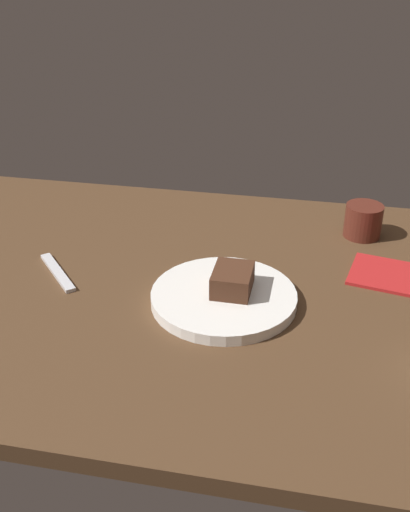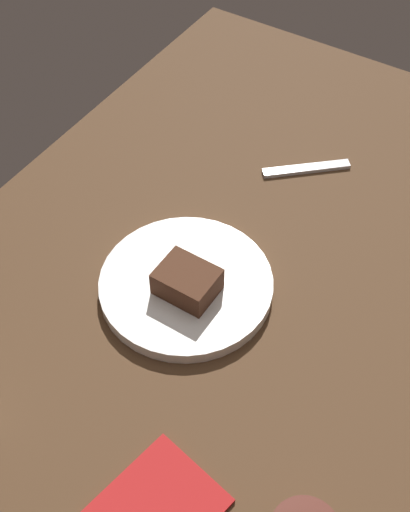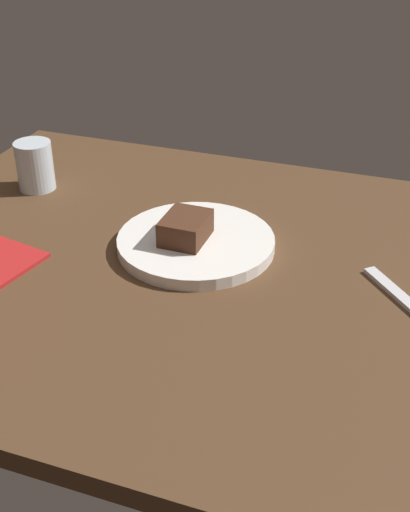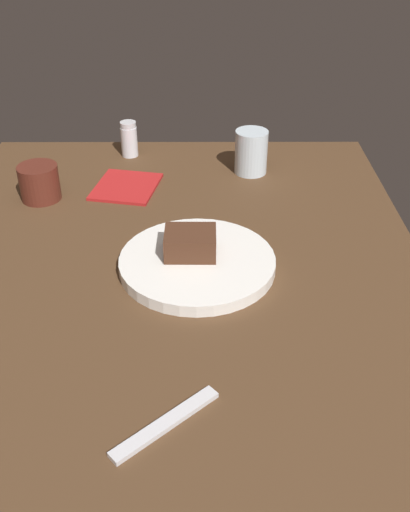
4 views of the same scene
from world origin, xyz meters
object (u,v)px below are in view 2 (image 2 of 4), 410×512
(dessert_plate, at_px, (186,285))
(chocolate_cake_slice, at_px, (187,281))
(dessert_spoon, at_px, (306,169))
(folded_napkin, at_px, (157,508))

(dessert_plate, bearing_deg, chocolate_cake_slice, 40.40)
(dessert_plate, distance_m, chocolate_cake_slice, 0.03)
(dessert_plate, bearing_deg, dessert_spoon, 173.98)
(dessert_plate, height_order, dessert_spoon, dessert_plate)
(chocolate_cake_slice, bearing_deg, dessert_spoon, 176.09)
(chocolate_cake_slice, relative_size, folded_napkin, 0.61)
(chocolate_cake_slice, relative_size, dessert_spoon, 0.55)
(chocolate_cake_slice, distance_m, folded_napkin, 0.30)
(chocolate_cake_slice, height_order, folded_napkin, chocolate_cake_slice)
(dessert_plate, relative_size, folded_napkin, 1.86)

